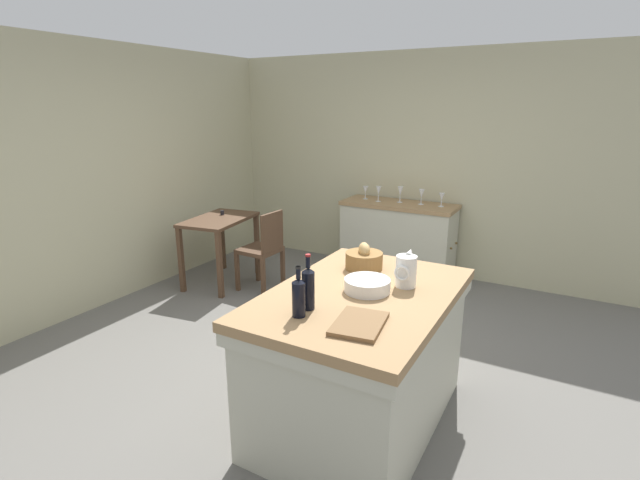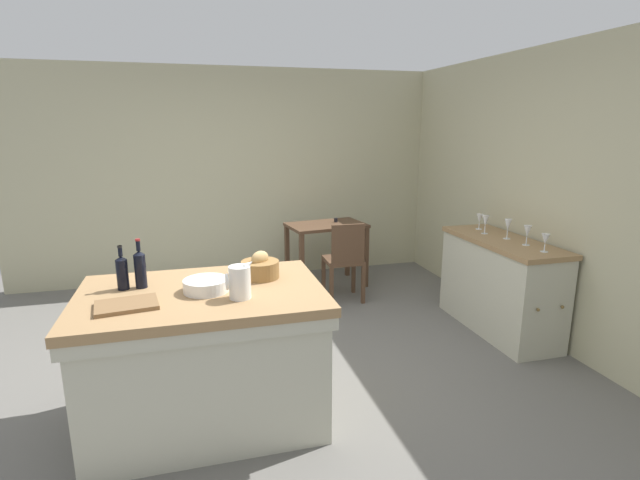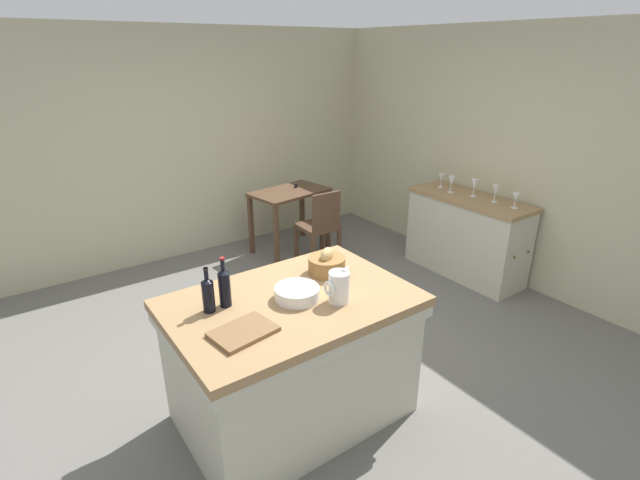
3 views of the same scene
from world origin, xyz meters
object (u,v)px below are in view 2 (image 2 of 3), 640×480
wooden_chair (345,259)px  wine_glass_far_left (545,240)px  wine_bottle_amber (122,272)px  wine_glass_right (485,221)px  wine_bottle_dark (140,268)px  wine_glass_left (527,232)px  cutting_board (127,305)px  wine_glass_middle (508,225)px  side_cabinet (500,285)px  bread_basket (260,268)px  island_table (205,352)px  pitcher (240,282)px  writing_desk (326,234)px  wine_glass_far_right (480,219)px  wash_bowl (206,285)px

wooden_chair → wine_glass_far_left: wine_glass_far_left is taller
wine_bottle_amber → wine_glass_right: 3.28m
wine_bottle_dark → wine_glass_left: wine_bottle_dark is taller
cutting_board → wine_glass_left: wine_glass_left is taller
wine_glass_middle → wine_glass_right: (-0.07, 0.24, -0.00)m
wine_bottle_amber → wine_glass_right: size_ratio=1.57×
side_cabinet → bread_basket: 2.47m
island_table → wooden_chair: island_table is taller
pitcher → writing_desk: bearing=63.9°
wine_glass_left → wine_bottle_amber: bearing=-173.7°
island_table → wine_glass_left: bearing=10.4°
side_cabinet → wine_glass_left: wine_glass_left is taller
wine_glass_far_left → wine_glass_middle: size_ratio=0.82×
cutting_board → wine_bottle_dark: (0.05, 0.34, 0.12)m
side_cabinet → wooden_chair: bearing=136.5°
bread_basket → side_cabinet: bearing=14.3°
wine_bottle_amber → wine_glass_right: bearing=15.1°
side_cabinet → wine_glass_far_right: bearing=86.2°
wine_glass_middle → wine_glass_left: bearing=-87.3°
wash_bowl → wine_glass_far_right: 3.00m
bread_basket → wine_glass_middle: 2.45m
wine_glass_left → wine_glass_far_right: 0.69m
bread_basket → wine_bottle_amber: 0.87m
wooden_chair → wash_bowl: (-1.53, -1.90, 0.46)m
wine_bottle_dark → wine_glass_far_left: 3.14m
island_table → writing_desk: size_ratio=1.56×
pitcher → wine_bottle_amber: wine_bottle_amber is taller
wash_bowl → writing_desk: bearing=59.0°
cutting_board → wine_bottle_amber: wine_bottle_amber is taller
writing_desk → wine_bottle_amber: (-1.99, -2.29, 0.38)m
cutting_board → wine_glass_far_left: wine_glass_far_left is taller
wine_bottle_dark → wine_glass_far_right: wine_bottle_dark is taller
wine_glass_far_right → wine_glass_middle: bearing=-89.2°
island_table → pitcher: 0.60m
writing_desk → wine_glass_middle: wine_glass_middle is taller
side_cabinet → pitcher: bearing=-159.2°
wooden_chair → wine_glass_middle: wine_glass_middle is taller
side_cabinet → writing_desk: bearing=125.9°
wooden_chair → wine_glass_far_left: bearing=-52.8°
wooden_chair → wine_glass_far_right: size_ratio=5.78×
pitcher → wine_glass_far_left: (2.55, 0.48, -0.01)m
wine_glass_right → wash_bowl: bearing=-158.9°
wash_bowl → wine_glass_middle: bearing=16.0°
wine_glass_left → wine_glass_right: wine_glass_right is taller
wooden_chair → wine_glass_middle: size_ratio=4.80×
wooden_chair → wine_bottle_amber: (-2.03, -1.72, 0.53)m
pitcher → wine_glass_left: bearing=15.5°
pitcher → wine_glass_right: (2.48, 1.21, 0.01)m
side_cabinet → wine_bottle_dark: size_ratio=4.23×
wine_bottle_amber → wine_glass_left: bearing=6.3°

